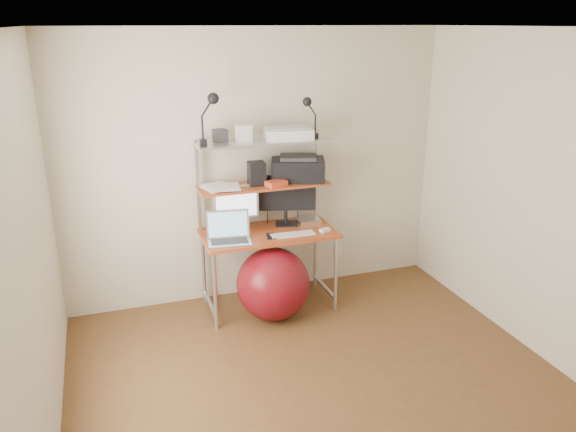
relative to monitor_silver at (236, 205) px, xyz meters
name	(u,v)px	position (x,y,z in m)	size (l,w,h in m)	color
room	(333,233)	(0.26, -1.56, 0.27)	(3.60, 3.60, 3.60)	brown
computer_desk	(266,207)	(0.26, -0.06, -0.03)	(1.20, 0.60, 1.57)	#AE4721
wall_outlet	(338,251)	(1.11, 0.22, -0.68)	(0.08, 0.01, 0.12)	silver
monitor_silver	(236,205)	(0.00, 0.00, 0.00)	(0.41, 0.15, 0.45)	#B1B1B5
monitor_black	(286,196)	(0.47, 0.02, 0.04)	(0.54, 0.22, 0.55)	black
laptop	(229,235)	(-0.13, -0.22, -0.19)	(0.41, 0.35, 0.32)	#BCBCC1
keyboard	(293,234)	(0.44, -0.27, -0.24)	(0.40, 0.11, 0.01)	silver
mouse	(325,230)	(0.75, -0.28, -0.23)	(0.09, 0.06, 0.03)	silver
mac_mini	(308,220)	(0.69, 0.00, -0.22)	(0.21, 0.21, 0.04)	#BCBCC1
phone	(271,236)	(0.25, -0.25, -0.24)	(0.08, 0.14, 0.01)	black
printer	(298,168)	(0.60, 0.05, 0.28)	(0.56, 0.46, 0.23)	black
nas_cube	(257,173)	(0.20, 0.01, 0.27)	(0.14, 0.14, 0.21)	black
red_box	(276,183)	(0.35, -0.09, 0.19)	(0.18, 0.12, 0.05)	red
scanner	(288,133)	(0.49, -0.02, 0.62)	(0.44, 0.32, 0.11)	silver
box_white	(244,134)	(0.08, -0.01, 0.64)	(0.12, 0.10, 0.15)	silver
box_grey	(220,136)	(-0.11, 0.06, 0.62)	(0.11, 0.11, 0.11)	#303032
clip_lamp_left	(211,107)	(-0.20, -0.06, 0.89)	(0.17, 0.10, 0.44)	black
clip_lamp_right	(309,108)	(0.66, -0.06, 0.84)	(0.15, 0.08, 0.37)	black
exercise_ball	(273,284)	(0.23, -0.34, -0.65)	(0.65, 0.65, 0.65)	maroon
paper_stack	(220,187)	(-0.14, 0.02, 0.18)	(0.36, 0.38, 0.02)	white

